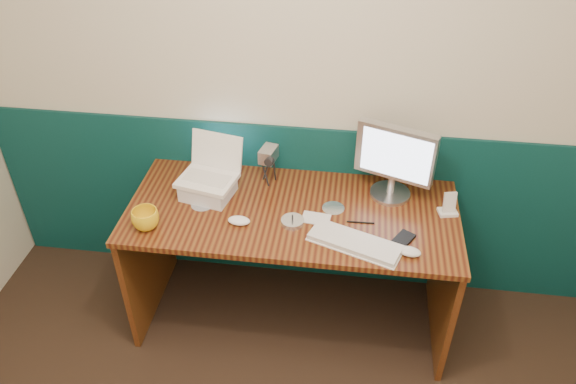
# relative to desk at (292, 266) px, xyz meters

# --- Properties ---
(back_wall) EXTENTS (3.50, 0.04, 2.50)m
(back_wall) POSITION_rel_desk_xyz_m (0.03, 0.37, 0.88)
(back_wall) COLOR beige
(back_wall) RESTS_ON ground
(wainscot) EXTENTS (3.48, 0.02, 1.00)m
(wainscot) POSITION_rel_desk_xyz_m (0.03, 0.36, 0.12)
(wainscot) COLOR #083733
(wainscot) RESTS_ON ground
(desk) EXTENTS (1.60, 0.70, 0.75)m
(desk) POSITION_rel_desk_xyz_m (0.00, 0.00, 0.00)
(desk) COLOR #3D140B
(desk) RESTS_ON ground
(laptop_riser) EXTENTS (0.27, 0.24, 0.08)m
(laptop_riser) POSITION_rel_desk_xyz_m (-0.43, 0.06, 0.42)
(laptop_riser) COLOR white
(laptop_riser) RESTS_ON desk
(laptop) EXTENTS (0.31, 0.26, 0.22)m
(laptop) POSITION_rel_desk_xyz_m (-0.43, 0.06, 0.57)
(laptop) COLOR white
(laptop) RESTS_ON laptop_riser
(monitor) EXTENTS (0.40, 0.23, 0.38)m
(monitor) POSITION_rel_desk_xyz_m (0.47, 0.19, 0.57)
(monitor) COLOR #BBBCC0
(monitor) RESTS_ON desk
(keyboard) EXTENTS (0.43, 0.27, 0.02)m
(keyboard) POSITION_rel_desk_xyz_m (0.31, -0.21, 0.39)
(keyboard) COLOR silver
(keyboard) RESTS_ON desk
(mouse_right) EXTENTS (0.11, 0.08, 0.03)m
(mouse_right) POSITION_rel_desk_xyz_m (0.55, -0.24, 0.39)
(mouse_right) COLOR silver
(mouse_right) RESTS_ON desk
(mouse_left) EXTENTS (0.11, 0.07, 0.04)m
(mouse_left) POSITION_rel_desk_xyz_m (-0.23, -0.13, 0.39)
(mouse_left) COLOR white
(mouse_left) RESTS_ON desk
(mug) EXTENTS (0.15, 0.15, 0.10)m
(mug) POSITION_rel_desk_xyz_m (-0.65, -0.22, 0.42)
(mug) COLOR yellow
(mug) RESTS_ON desk
(camcorder) EXTENTS (0.12, 0.15, 0.20)m
(camcorder) POSITION_rel_desk_xyz_m (-0.15, 0.22, 0.48)
(camcorder) COLOR #AAAAAF
(camcorder) RESTS_ON desk
(cd_spindle) EXTENTS (0.11, 0.11, 0.02)m
(cd_spindle) POSITION_rel_desk_xyz_m (0.01, -0.10, 0.39)
(cd_spindle) COLOR silver
(cd_spindle) RESTS_ON desk
(cd_loose_a) EXTENTS (0.11, 0.11, 0.00)m
(cd_loose_a) POSITION_rel_desk_xyz_m (-0.44, -0.01, 0.38)
(cd_loose_a) COLOR silver
(cd_loose_a) RESTS_ON desk
(cd_loose_b) EXTENTS (0.11, 0.11, 0.00)m
(cd_loose_b) POSITION_rel_desk_xyz_m (0.20, 0.04, 0.38)
(cd_loose_b) COLOR silver
(cd_loose_b) RESTS_ON desk
(pen) EXTENTS (0.13, 0.01, 0.01)m
(pen) POSITION_rel_desk_xyz_m (0.33, -0.05, 0.38)
(pen) COLOR black
(pen) RESTS_ON desk
(papers) EXTENTS (0.14, 0.10, 0.00)m
(papers) POSITION_rel_desk_xyz_m (0.12, -0.05, 0.38)
(papers) COLOR silver
(papers) RESTS_ON desk
(dock) EXTENTS (0.10, 0.08, 0.02)m
(dock) POSITION_rel_desk_xyz_m (0.74, 0.07, 0.38)
(dock) COLOR white
(dock) RESTS_ON desk
(music_player) EXTENTS (0.06, 0.04, 0.10)m
(music_player) POSITION_rel_desk_xyz_m (0.74, 0.07, 0.44)
(music_player) COLOR silver
(music_player) RESTS_ON dock
(pda) EXTENTS (0.12, 0.14, 0.01)m
(pda) POSITION_rel_desk_xyz_m (0.52, -0.15, 0.38)
(pda) COLOR black
(pda) RESTS_ON desk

